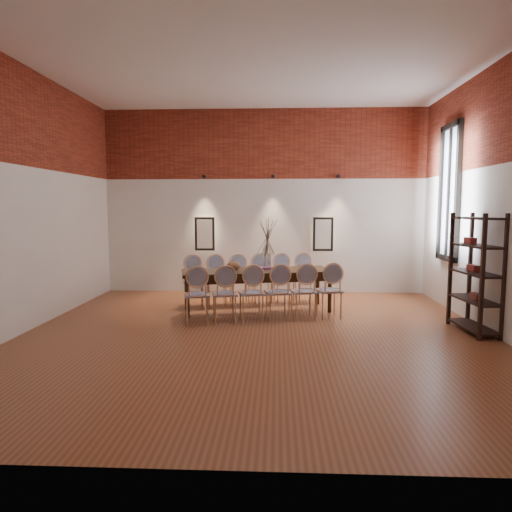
{
  "coord_description": "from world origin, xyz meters",
  "views": [
    {
      "loc": [
        0.3,
        -6.57,
        1.88
      ],
      "look_at": [
        -0.06,
        1.2,
        1.05
      ],
      "focal_mm": 32.0,
      "sensor_mm": 36.0,
      "label": 1
    }
  ],
  "objects_px": {
    "dining_table": "(257,291)",
    "vase": "(267,262)",
    "chair_near_f": "(329,290)",
    "chair_near_d": "(278,292)",
    "chair_near_a": "(197,295)",
    "chair_near_e": "(303,291)",
    "chair_far_b": "(217,280)",
    "chair_near_b": "(224,294)",
    "chair_far_e": "(284,278)",
    "chair_far_a": "(193,281)",
    "chair_near_c": "(251,293)",
    "chair_far_d": "(262,279)",
    "chair_far_c": "(239,280)",
    "shelving_rack": "(476,273)",
    "bowl": "(233,266)",
    "book": "(263,268)",
    "chair_far_f": "(305,278)"
  },
  "relations": [
    {
      "from": "chair_near_e",
      "to": "chair_far_b",
      "type": "distance_m",
      "value": 1.96
    },
    {
      "from": "chair_far_c",
      "to": "chair_far_e",
      "type": "relative_size",
      "value": 1.0
    },
    {
      "from": "chair_near_c",
      "to": "chair_far_b",
      "type": "height_order",
      "value": "same"
    },
    {
      "from": "shelving_rack",
      "to": "chair_far_a",
      "type": "bearing_deg",
      "value": 154.14
    },
    {
      "from": "chair_near_b",
      "to": "chair_near_e",
      "type": "bearing_deg",
      "value": -0.0
    },
    {
      "from": "chair_near_c",
      "to": "chair_far_f",
      "type": "xyz_separation_m",
      "value": [
        1.0,
        1.68,
        0.0
      ]
    },
    {
      "from": "chair_near_f",
      "to": "shelving_rack",
      "type": "bearing_deg",
      "value": -33.83
    },
    {
      "from": "chair_near_a",
      "to": "chair_far_c",
      "type": "height_order",
      "value": "same"
    },
    {
      "from": "chair_near_d",
      "to": "chair_far_b",
      "type": "height_order",
      "value": "same"
    },
    {
      "from": "chair_near_c",
      "to": "bowl",
      "type": "relative_size",
      "value": 3.92
    },
    {
      "from": "dining_table",
      "to": "vase",
      "type": "height_order",
      "value": "vase"
    },
    {
      "from": "chair_near_d",
      "to": "shelving_rack",
      "type": "height_order",
      "value": "shelving_rack"
    },
    {
      "from": "chair_near_c",
      "to": "chair_far_d",
      "type": "height_order",
      "value": "same"
    },
    {
      "from": "chair_far_c",
      "to": "chair_far_f",
      "type": "bearing_deg",
      "value": 180.0
    },
    {
      "from": "chair_far_d",
      "to": "chair_far_e",
      "type": "height_order",
      "value": "same"
    },
    {
      "from": "chair_far_b",
      "to": "vase",
      "type": "xyz_separation_m",
      "value": [
        0.99,
        -0.51,
        0.43
      ]
    },
    {
      "from": "chair_near_a",
      "to": "chair_near_b",
      "type": "xyz_separation_m",
      "value": [
        0.44,
        0.1,
        0.0
      ]
    },
    {
      "from": "chair_far_c",
      "to": "chair_far_d",
      "type": "xyz_separation_m",
      "value": [
        0.44,
        0.1,
        0.0
      ]
    },
    {
      "from": "chair_far_f",
      "to": "shelving_rack",
      "type": "distance_m",
      "value": 3.29
    },
    {
      "from": "dining_table",
      "to": "chair_far_e",
      "type": "xyz_separation_m",
      "value": [
        0.5,
        0.84,
        0.09
      ]
    },
    {
      "from": "dining_table",
      "to": "chair_near_b",
      "type": "distance_m",
      "value": 0.98
    },
    {
      "from": "chair_near_c",
      "to": "chair_far_a",
      "type": "distance_m",
      "value": 1.68
    },
    {
      "from": "chair_near_c",
      "to": "chair_far_b",
      "type": "xyz_separation_m",
      "value": [
        -0.75,
        1.29,
        0.0
      ]
    },
    {
      "from": "chair_far_b",
      "to": "shelving_rack",
      "type": "xyz_separation_m",
      "value": [
        4.15,
        -1.8,
        0.43
      ]
    },
    {
      "from": "chair_near_a",
      "to": "chair_near_b",
      "type": "bearing_deg",
      "value": 0.0
    },
    {
      "from": "chair_near_a",
      "to": "chair_far_f",
      "type": "relative_size",
      "value": 1.0
    },
    {
      "from": "chair_far_a",
      "to": "book",
      "type": "bearing_deg",
      "value": 157.56
    },
    {
      "from": "chair_near_d",
      "to": "bowl",
      "type": "xyz_separation_m",
      "value": [
        -0.79,
        0.5,
        0.37
      ]
    },
    {
      "from": "bowl",
      "to": "chair_far_a",
      "type": "bearing_deg",
      "value": 144.61
    },
    {
      "from": "chair_near_d",
      "to": "chair_far_a",
      "type": "relative_size",
      "value": 1.0
    },
    {
      "from": "chair_far_d",
      "to": "chair_far_c",
      "type": "bearing_deg",
      "value": 0.0
    },
    {
      "from": "chair_far_d",
      "to": "chair_far_e",
      "type": "xyz_separation_m",
      "value": [
        0.44,
        0.1,
        0.0
      ]
    },
    {
      "from": "chair_near_b",
      "to": "chair_near_c",
      "type": "xyz_separation_m",
      "value": [
        0.44,
        0.1,
        0.0
      ]
    },
    {
      "from": "bowl",
      "to": "shelving_rack",
      "type": "distance_m",
      "value": 3.92
    },
    {
      "from": "chair_near_d",
      "to": "chair_near_e",
      "type": "bearing_deg",
      "value": -0.0
    },
    {
      "from": "dining_table",
      "to": "chair_near_f",
      "type": "xyz_separation_m",
      "value": [
        1.25,
        -0.45,
        0.09
      ]
    },
    {
      "from": "chair_near_d",
      "to": "chair_near_f",
      "type": "bearing_deg",
      "value": 0.0
    },
    {
      "from": "chair_far_c",
      "to": "chair_near_e",
      "type": "bearing_deg",
      "value": 122.17
    },
    {
      "from": "chair_near_e",
      "to": "chair_far_b",
      "type": "bearing_deg",
      "value": 133.34
    },
    {
      "from": "chair_near_e",
      "to": "chair_far_c",
      "type": "relative_size",
      "value": 1.0
    },
    {
      "from": "chair_near_a",
      "to": "shelving_rack",
      "type": "relative_size",
      "value": 0.52
    },
    {
      "from": "chair_near_d",
      "to": "chair_near_a",
      "type": "bearing_deg",
      "value": 180.0
    },
    {
      "from": "chair_near_c",
      "to": "chair_far_d",
      "type": "xyz_separation_m",
      "value": [
        0.12,
        1.49,
        0.0
      ]
    },
    {
      "from": "chair_near_b",
      "to": "chair_near_d",
      "type": "height_order",
      "value": "same"
    },
    {
      "from": "dining_table",
      "to": "chair_far_d",
      "type": "distance_m",
      "value": 0.75
    },
    {
      "from": "dining_table",
      "to": "chair_near_d",
      "type": "distance_m",
      "value": 0.75
    },
    {
      "from": "chair_far_d",
      "to": "vase",
      "type": "bearing_deg",
      "value": 86.95
    },
    {
      "from": "chair_near_b",
      "to": "chair_far_e",
      "type": "bearing_deg",
      "value": 46.66
    },
    {
      "from": "chair_far_e",
      "to": "chair_near_f",
      "type": "bearing_deg",
      "value": 107.46
    },
    {
      "from": "chair_far_b",
      "to": "book",
      "type": "relative_size",
      "value": 3.62
    }
  ]
}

